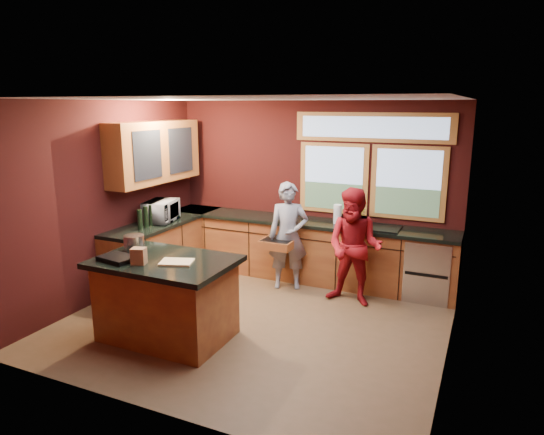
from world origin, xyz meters
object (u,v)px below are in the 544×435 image
Objects in this scene: person_grey at (288,236)px; cutting_board at (177,262)px; island at (167,298)px; person_red at (354,247)px; stock_pot at (134,243)px.

cutting_board is (-0.46, -2.09, 0.17)m from person_grey.
person_red is at bearing 47.47° from island.
person_red is (1.69, 1.84, 0.31)m from island.
cutting_board is (-1.49, -1.89, 0.16)m from person_red.
stock_pot is (-0.55, 0.15, 0.56)m from island.
island is at bearing -15.26° from stock_pot.
person_red is at bearing 51.78° from cutting_board.
person_grey is 6.52× the size of stock_pot.
person_grey is at bearing 173.90° from person_red.
stock_pot reaches higher than cutting_board.
person_red is at bearing 37.08° from stock_pot.
cutting_board is 1.46× the size of stock_pot.
person_red is (1.03, -0.19, 0.01)m from person_grey.
island is 2.52m from person_red.
stock_pot is at bearing -138.51° from person_red.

